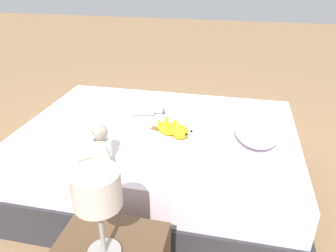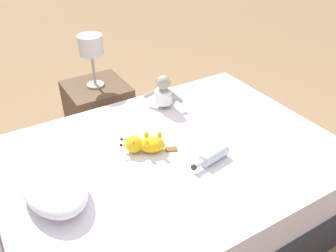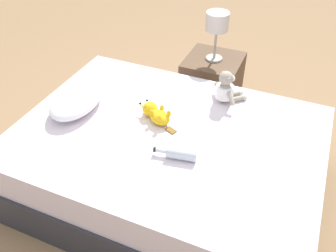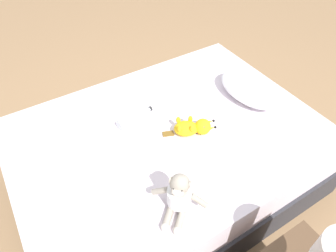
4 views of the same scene
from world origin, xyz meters
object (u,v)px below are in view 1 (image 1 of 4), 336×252
plush_yellow_creature (173,130)px  bedside_lamp (97,193)px  bed (158,160)px  plush_monkey (99,146)px  glass_bottle (144,111)px  pillow (257,129)px

plush_yellow_creature → bedside_lamp: (0.99, -0.09, 0.23)m
bed → plush_monkey: (0.47, -0.23, 0.37)m
glass_bottle → bedside_lamp: size_ratio=0.63×
pillow → plush_monkey: bearing=-62.3°
bed → pillow: size_ratio=3.90×
bed → plush_monkey: bearing=-26.0°
glass_bottle → bedside_lamp: 1.30m
pillow → plush_yellow_creature: (0.09, -0.54, -0.02)m
bedside_lamp → pillow: bearing=149.8°
bed → plush_monkey: plush_monkey is taller
bed → glass_bottle: bearing=-139.9°
pillow → plush_yellow_creature: 0.55m
bed → plush_yellow_creature: plush_yellow_creature is taller
pillow → glass_bottle: (-0.19, -0.82, -0.03)m
bed → pillow: pillow is taller
bed → glass_bottle: 0.39m
plush_monkey → bedside_lamp: size_ratio=0.63×
pillow → plush_yellow_creature: pillow is taller
glass_bottle → pillow: bearing=77.2°
plush_yellow_creature → bedside_lamp: 1.02m
plush_yellow_creature → glass_bottle: size_ratio=1.21×
plush_yellow_creature → pillow: bearing=99.2°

